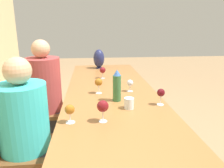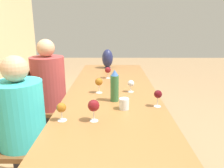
{
  "view_description": "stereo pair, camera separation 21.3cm",
  "coord_description": "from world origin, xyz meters",
  "px_view_note": "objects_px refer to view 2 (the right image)",
  "views": [
    {
      "loc": [
        -2.02,
        0.2,
        1.41
      ],
      "look_at": [
        0.02,
        0.0,
        0.83
      ],
      "focal_mm": 35.0,
      "sensor_mm": 36.0,
      "label": 1
    },
    {
      "loc": [
        -2.03,
        -0.01,
        1.41
      ],
      "look_at": [
        0.02,
        0.0,
        0.83
      ],
      "focal_mm": 35.0,
      "sensor_mm": 36.0,
      "label": 2
    }
  ],
  "objects_px": {
    "wine_glass_2": "(61,108)",
    "person_near": "(23,124)",
    "wine_glass_7": "(94,106)",
    "water_bottle": "(115,86)",
    "wine_glass_4": "(108,70)",
    "person_far": "(50,90)",
    "vase": "(107,58)",
    "wine_glass_3": "(99,82)",
    "wine_glass_6": "(158,95)",
    "wine_glass_0": "(131,84)",
    "chair_far": "(45,105)",
    "chair_near": "(15,140)",
    "water_tumbler": "(124,104)"
  },
  "relations": [
    {
      "from": "water_tumbler",
      "to": "wine_glass_3",
      "type": "distance_m",
      "value": 0.49
    },
    {
      "from": "wine_glass_0",
      "to": "chair_near",
      "type": "bearing_deg",
      "value": 117.79
    },
    {
      "from": "water_bottle",
      "to": "person_near",
      "type": "height_order",
      "value": "person_near"
    },
    {
      "from": "person_far",
      "to": "wine_glass_2",
      "type": "bearing_deg",
      "value": -159.58
    },
    {
      "from": "wine_glass_4",
      "to": "person_far",
      "type": "height_order",
      "value": "person_far"
    },
    {
      "from": "water_bottle",
      "to": "wine_glass_6",
      "type": "relative_size",
      "value": 2.0
    },
    {
      "from": "wine_glass_3",
      "to": "wine_glass_4",
      "type": "relative_size",
      "value": 1.07
    },
    {
      "from": "wine_glass_3",
      "to": "chair_far",
      "type": "xyz_separation_m",
      "value": [
        0.31,
        0.66,
        -0.36
      ]
    },
    {
      "from": "wine_glass_7",
      "to": "chair_far",
      "type": "relative_size",
      "value": 0.18
    },
    {
      "from": "vase",
      "to": "wine_glass_2",
      "type": "relative_size",
      "value": 2.14
    },
    {
      "from": "water_bottle",
      "to": "wine_glass_4",
      "type": "relative_size",
      "value": 1.99
    },
    {
      "from": "chair_near",
      "to": "chair_far",
      "type": "relative_size",
      "value": 1.0
    },
    {
      "from": "wine_glass_7",
      "to": "wine_glass_2",
      "type": "bearing_deg",
      "value": 88.54
    },
    {
      "from": "wine_glass_2",
      "to": "wine_glass_6",
      "type": "distance_m",
      "value": 0.79
    },
    {
      "from": "vase",
      "to": "person_far",
      "type": "relative_size",
      "value": 0.23
    },
    {
      "from": "chair_far",
      "to": "person_far",
      "type": "distance_m",
      "value": 0.19
    },
    {
      "from": "wine_glass_0",
      "to": "vase",
      "type": "bearing_deg",
      "value": 12.41
    },
    {
      "from": "vase",
      "to": "wine_glass_6",
      "type": "height_order",
      "value": "vase"
    },
    {
      "from": "wine_glass_3",
      "to": "wine_glass_4",
      "type": "height_order",
      "value": "wine_glass_3"
    },
    {
      "from": "water_bottle",
      "to": "chair_near",
      "type": "distance_m",
      "value": 0.94
    },
    {
      "from": "wine_glass_7",
      "to": "person_near",
      "type": "height_order",
      "value": "person_near"
    },
    {
      "from": "person_near",
      "to": "wine_glass_3",
      "type": "bearing_deg",
      "value": -49.98
    },
    {
      "from": "water_bottle",
      "to": "chair_near",
      "type": "xyz_separation_m",
      "value": [
        -0.26,
        0.82,
        -0.39
      ]
    },
    {
      "from": "chair_far",
      "to": "water_tumbler",
      "type": "bearing_deg",
      "value": -129.48
    },
    {
      "from": "chair_near",
      "to": "person_far",
      "type": "distance_m",
      "value": 0.82
    },
    {
      "from": "water_bottle",
      "to": "wine_glass_0",
      "type": "relative_size",
      "value": 2.33
    },
    {
      "from": "vase",
      "to": "wine_glass_3",
      "type": "relative_size",
      "value": 1.88
    },
    {
      "from": "wine_glass_6",
      "to": "person_far",
      "type": "distance_m",
      "value": 1.3
    },
    {
      "from": "wine_glass_3",
      "to": "person_far",
      "type": "distance_m",
      "value": 0.69
    },
    {
      "from": "wine_glass_2",
      "to": "wine_glass_6",
      "type": "height_order",
      "value": "wine_glass_6"
    },
    {
      "from": "wine_glass_4",
      "to": "wine_glass_7",
      "type": "distance_m",
      "value": 1.25
    },
    {
      "from": "person_near",
      "to": "person_far",
      "type": "height_order",
      "value": "person_far"
    },
    {
      "from": "vase",
      "to": "person_far",
      "type": "bearing_deg",
      "value": 145.63
    },
    {
      "from": "wine_glass_0",
      "to": "wine_glass_6",
      "type": "height_order",
      "value": "wine_glass_6"
    },
    {
      "from": "wine_glass_3",
      "to": "wine_glass_7",
      "type": "bearing_deg",
      "value": -179.65
    },
    {
      "from": "wine_glass_7",
      "to": "wine_glass_6",
      "type": "bearing_deg",
      "value": -61.09
    },
    {
      "from": "wine_glass_3",
      "to": "person_far",
      "type": "height_order",
      "value": "person_far"
    },
    {
      "from": "wine_glass_7",
      "to": "person_far",
      "type": "bearing_deg",
      "value": 31.35
    },
    {
      "from": "vase",
      "to": "wine_glass_3",
      "type": "xyz_separation_m",
      "value": [
        -1.24,
        0.05,
        -0.04
      ]
    },
    {
      "from": "wine_glass_6",
      "to": "chair_near",
      "type": "bearing_deg",
      "value": 95.72
    },
    {
      "from": "wine_glass_0",
      "to": "wine_glass_2",
      "type": "relative_size",
      "value": 0.91
    },
    {
      "from": "wine_glass_7",
      "to": "person_near",
      "type": "bearing_deg",
      "value": 74.41
    },
    {
      "from": "wine_glass_0",
      "to": "person_near",
      "type": "bearing_deg",
      "value": 119.96
    },
    {
      "from": "water_bottle",
      "to": "wine_glass_0",
      "type": "distance_m",
      "value": 0.32
    },
    {
      "from": "water_tumbler",
      "to": "chair_near",
      "type": "relative_size",
      "value": 0.1
    },
    {
      "from": "wine_glass_4",
      "to": "vase",
      "type": "bearing_deg",
      "value": 1.79
    },
    {
      "from": "wine_glass_6",
      "to": "wine_glass_3",
      "type": "bearing_deg",
      "value": 54.23
    },
    {
      "from": "wine_glass_2",
      "to": "person_near",
      "type": "distance_m",
      "value": 0.44
    },
    {
      "from": "vase",
      "to": "wine_glass_4",
      "type": "height_order",
      "value": "vase"
    },
    {
      "from": "water_bottle",
      "to": "wine_glass_3",
      "type": "bearing_deg",
      "value": 33.69
    }
  ]
}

